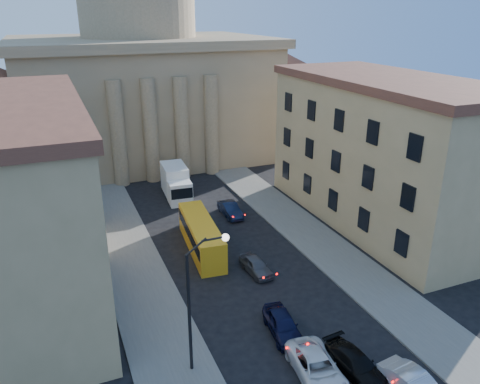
{
  "coord_description": "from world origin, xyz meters",
  "views": [
    {
      "loc": [
        -13.43,
        -14.08,
        20.51
      ],
      "look_at": [
        -0.92,
        16.21,
        7.76
      ],
      "focal_mm": 35.0,
      "sensor_mm": 36.0,
      "label": 1
    }
  ],
  "objects_px": {
    "street_lamp": "(197,294)",
    "city_bus": "(201,235)",
    "car_left_near": "(283,324)",
    "box_truck": "(176,183)"
  },
  "relations": [
    {
      "from": "street_lamp",
      "to": "box_truck",
      "type": "relative_size",
      "value": 1.31
    },
    {
      "from": "city_bus",
      "to": "box_truck",
      "type": "height_order",
      "value": "box_truck"
    },
    {
      "from": "street_lamp",
      "to": "car_left_near",
      "type": "height_order",
      "value": "street_lamp"
    },
    {
      "from": "street_lamp",
      "to": "car_left_near",
      "type": "distance_m",
      "value": 7.71
    },
    {
      "from": "street_lamp",
      "to": "box_truck",
      "type": "height_order",
      "value": "street_lamp"
    },
    {
      "from": "car_left_near",
      "to": "city_bus",
      "type": "bearing_deg",
      "value": 102.99
    },
    {
      "from": "city_bus",
      "to": "box_truck",
      "type": "xyz_separation_m",
      "value": [
        1.35,
        13.49,
        0.21
      ]
    },
    {
      "from": "street_lamp",
      "to": "city_bus",
      "type": "relative_size",
      "value": 0.87
    },
    {
      "from": "city_bus",
      "to": "street_lamp",
      "type": "bearing_deg",
      "value": -103.07
    },
    {
      "from": "car_left_near",
      "to": "box_truck",
      "type": "distance_m",
      "value": 27.09
    }
  ]
}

